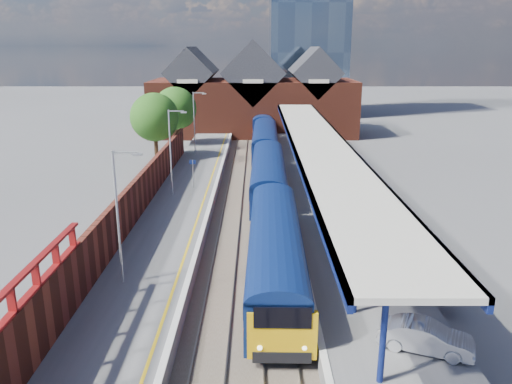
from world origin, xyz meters
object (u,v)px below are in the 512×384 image
at_px(parked_car_red, 418,280).
at_px(platform_sign, 193,169).
at_px(parked_car_dark, 383,233).
at_px(parked_car_blue, 359,199).
at_px(train, 266,154).
at_px(lamp_post_c, 172,147).
at_px(lamp_post_b, 120,210).
at_px(parked_car_silver, 426,337).
at_px(lamp_post_d, 195,119).

bearing_deg(parked_car_red, platform_sign, 45.73).
xyz_separation_m(parked_car_red, parked_car_dark, (-0.10, 6.62, -0.07)).
bearing_deg(parked_car_blue, train, 30.36).
distance_m(lamp_post_c, parked_car_dark, 18.44).
bearing_deg(lamp_post_c, train, 53.60).
relative_size(train, lamp_post_b, 9.42).
height_order(parked_car_silver, parked_car_dark, parked_car_dark).
distance_m(parked_car_red, parked_car_dark, 6.62).
height_order(lamp_post_c, platform_sign, lamp_post_c).
xyz_separation_m(lamp_post_d, parked_car_silver, (13.64, -38.04, -3.38)).
relative_size(lamp_post_c, platform_sign, 2.80).
height_order(train, parked_car_blue, train).
distance_m(train, parked_car_silver, 33.21).
bearing_deg(train, parked_car_dark, -72.04).
bearing_deg(parked_car_blue, parked_car_dark, -175.10).
height_order(lamp_post_c, parked_car_red, lamp_post_c).
distance_m(lamp_post_c, parked_car_silver, 26.14).
bearing_deg(lamp_post_b, train, 73.58).
height_order(platform_sign, parked_car_red, platform_sign).
distance_m(lamp_post_b, parked_car_dark, 16.06).
xyz_separation_m(lamp_post_c, parked_car_silver, (13.64, -22.04, -3.38)).
bearing_deg(lamp_post_d, lamp_post_c, -90.00).
relative_size(train, parked_car_blue, 14.67).
bearing_deg(parked_car_silver, platform_sign, 48.54).
relative_size(platform_sign, parked_car_silver, 0.67).
distance_m(parked_car_red, parked_car_silver, 5.00).
bearing_deg(lamp_post_b, platform_sign, 85.67).
height_order(lamp_post_b, parked_car_red, lamp_post_b).
xyz_separation_m(lamp_post_c, parked_car_dark, (14.73, -10.56, -3.36)).
relative_size(lamp_post_c, parked_car_red, 1.69).
distance_m(parked_car_dark, parked_car_blue, 7.16).
bearing_deg(platform_sign, parked_car_blue, -22.07).
relative_size(lamp_post_c, lamp_post_d, 1.00).
xyz_separation_m(parked_car_red, parked_car_silver, (-1.19, -4.86, -0.09)).
bearing_deg(parked_car_blue, parked_car_silver, -178.73).
bearing_deg(lamp_post_d, parked_car_red, -65.91).
xyz_separation_m(lamp_post_b, platform_sign, (1.36, 18.00, -2.30)).
bearing_deg(lamp_post_d, parked_car_dark, -60.98).
bearing_deg(lamp_post_c, lamp_post_b, -90.00).
distance_m(lamp_post_c, parked_car_red, 22.94).
relative_size(parked_car_silver, parked_car_blue, 0.83).
distance_m(parked_car_silver, parked_car_blue, 18.67).
xyz_separation_m(lamp_post_b, lamp_post_c, (0.00, 16.00, 0.00)).
bearing_deg(parked_car_dark, parked_car_blue, 24.46).
bearing_deg(parked_car_blue, lamp_post_c, 81.42).
height_order(train, lamp_post_b, lamp_post_b).
height_order(lamp_post_b, lamp_post_d, same).
bearing_deg(parked_car_blue, lamp_post_d, 41.58).
bearing_deg(train, parked_car_blue, -64.10).
bearing_deg(parked_car_silver, lamp_post_b, 87.60).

